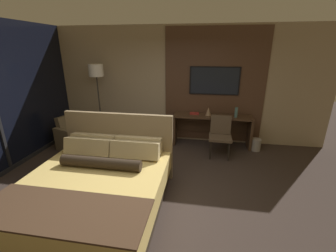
# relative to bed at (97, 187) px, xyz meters

# --- Properties ---
(ground_plane) EXTENTS (16.00, 16.00, 0.00)m
(ground_plane) POSITION_rel_bed_xyz_m (0.79, 0.31, -0.34)
(ground_plane) COLOR #332823
(wall_back_tv_panel) EXTENTS (7.20, 0.09, 2.80)m
(wall_back_tv_panel) POSITION_rel_bed_xyz_m (0.91, 2.90, 1.06)
(wall_back_tv_panel) COLOR tan
(wall_back_tv_panel) RESTS_ON ground_plane
(bed) EXTENTS (1.98, 2.16, 1.20)m
(bed) POSITION_rel_bed_xyz_m (0.00, 0.00, 0.00)
(bed) COLOR #33281E
(bed) RESTS_ON ground_plane
(desk) EXTENTS (1.86, 0.48, 0.76)m
(desk) POSITION_rel_bed_xyz_m (1.71, 2.64, 0.18)
(desk) COLOR #422D1E
(desk) RESTS_ON ground_plane
(tv) EXTENTS (1.17, 0.04, 0.66)m
(tv) POSITION_rel_bed_xyz_m (1.71, 2.83, 1.21)
(tv) COLOR black
(desk_chair) EXTENTS (0.49, 0.49, 0.89)m
(desk_chair) POSITION_rel_bed_xyz_m (1.88, 2.08, 0.19)
(desk_chair) COLOR #4C3D2D
(desk_chair) RESTS_ON ground_plane
(armchair_by_window) EXTENTS (0.89, 0.91, 0.77)m
(armchair_by_window) POSITION_rel_bed_xyz_m (-1.48, 1.94, -0.07)
(armchair_by_window) COLOR brown
(armchair_by_window) RESTS_ON ground_plane
(floor_lamp) EXTENTS (0.34, 0.34, 1.92)m
(floor_lamp) POSITION_rel_bed_xyz_m (-1.05, 2.41, 1.29)
(floor_lamp) COLOR #282623
(floor_lamp) RESTS_ON ground_plane
(vase_tall) EXTENTS (0.07, 0.07, 0.24)m
(vase_tall) POSITION_rel_bed_xyz_m (2.23, 2.54, 0.54)
(vase_tall) COLOR #4C706B
(vase_tall) RESTS_ON desk
(vase_short) EXTENTS (0.14, 0.14, 0.20)m
(vase_short) POSITION_rel_bed_xyz_m (1.60, 2.60, 0.52)
(vase_short) COLOR #846647
(vase_short) RESTS_ON desk
(book) EXTENTS (0.23, 0.16, 0.03)m
(book) POSITION_rel_bed_xyz_m (1.27, 2.66, 0.44)
(book) COLOR maroon
(book) RESTS_ON desk
(waste_bin) EXTENTS (0.22, 0.22, 0.28)m
(waste_bin) POSITION_rel_bed_xyz_m (2.74, 2.46, -0.20)
(waste_bin) COLOR gray
(waste_bin) RESTS_ON ground_plane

